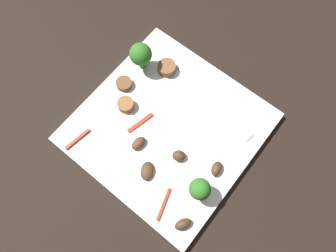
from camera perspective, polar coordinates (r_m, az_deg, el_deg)
The scene contains 16 objects.
ground_plane at distance 0.54m, azimuth 0.00°, elevation -0.51°, with size 1.40×1.40×0.00m, color black.
plate at distance 0.53m, azimuth 0.00°, elevation -0.26°, with size 0.28×0.28×0.01m, color white.
fork at distance 0.54m, azimuth 9.05°, elevation 3.55°, with size 0.18×0.04×0.00m.
broccoli_floret_0 at distance 0.54m, azimuth -5.01°, elevation 12.84°, with size 0.04×0.04×0.06m.
broccoli_floret_1 at distance 0.47m, azimuth 5.81°, elevation -11.38°, with size 0.03×0.03×0.05m.
sausage_slice_0 at distance 0.56m, azimuth -0.23°, elevation 10.58°, with size 0.03×0.03×0.01m, color brown.
sausage_slice_1 at distance 0.55m, azimuth -8.02°, elevation 7.63°, with size 0.03×0.03×0.01m, color brown.
sausage_slice_2 at distance 0.53m, azimuth -7.71°, elevation 3.86°, with size 0.03×0.03×0.01m, color brown.
mushroom_0 at distance 0.49m, azimuth 2.75°, elevation -17.44°, with size 0.03×0.02×0.01m, color #422B19.
mushroom_1 at distance 0.50m, azimuth 2.01°, elevation -5.44°, with size 0.02×0.02×0.01m, color #422B19.
mushroom_2 at distance 0.51m, azimuth -5.40°, elevation -3.13°, with size 0.03×0.02×0.01m, color #4C331E.
mushroom_3 at distance 0.50m, azimuth 8.85°, elevation -7.70°, with size 0.03×0.02×0.01m, color #422B19.
mushroom_4 at distance 0.50m, azimuth -3.81°, elevation -8.18°, with size 0.03×0.02×0.01m, color #422B19.
pepper_strip_0 at distance 0.49m, azimuth -0.84°, elevation -14.06°, with size 0.05×0.00×0.00m, color red.
pepper_strip_1 at distance 0.53m, azimuth -16.20°, elevation -2.30°, with size 0.05×0.01×0.00m, color red.
pepper_strip_2 at distance 0.53m, azimuth -5.08°, elevation 0.61°, with size 0.05×0.01×0.00m, color red.
Camera 1 is at (0.11, -0.14, 0.51)m, focal length 33.45 mm.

